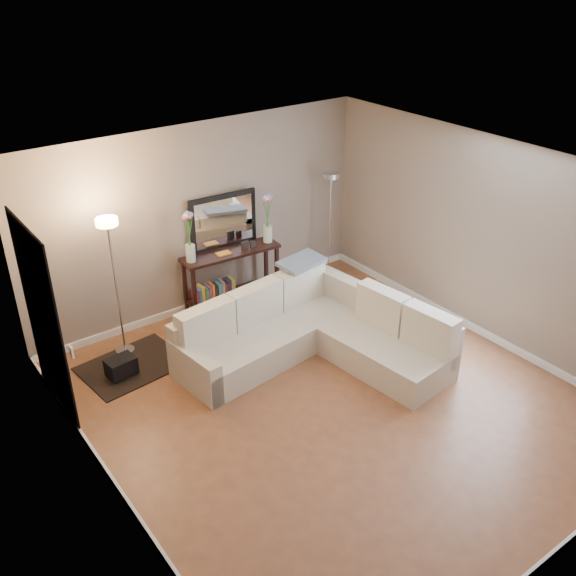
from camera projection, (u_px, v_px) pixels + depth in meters
floor at (330, 401)px, 7.25m from camera, size 5.00×5.50×0.01m
ceiling at (339, 180)px, 6.01m from camera, size 5.00×5.50×0.01m
wall_back at (201, 219)px, 8.58m from camera, size 5.00×0.02×2.60m
wall_left at (102, 389)px, 5.31m from camera, size 0.02×5.50×2.60m
wall_right at (489, 241)px, 7.94m from camera, size 0.02×5.50×2.60m
baseboard_back at (208, 301)px, 9.15m from camera, size 5.00×0.03×0.10m
baseboard_front at (543, 563)px, 5.29m from camera, size 5.00×0.03×0.10m
baseboard_left at (124, 497)px, 5.92m from camera, size 0.03×5.50×0.10m
baseboard_right at (474, 328)px, 8.52m from camera, size 0.03×5.50×0.10m
doorway at (44, 323)px, 6.63m from camera, size 0.02×1.20×2.20m
switch_plate at (71, 352)px, 5.98m from camera, size 0.02×0.08×0.12m
sectional_sofa at (310, 332)px, 7.91m from camera, size 2.72×2.45×0.87m
throw_blanket at (302, 262)px, 8.28m from camera, size 0.68×0.46×0.08m
console_table at (226, 277)px, 8.86m from camera, size 1.41×0.47×0.86m
leaning_mirror at (223, 221)px, 8.69m from camera, size 0.99×0.12×0.77m
table_decor at (232, 251)px, 8.69m from camera, size 0.59×0.14×0.14m
flower_vase_left at (190, 241)px, 8.32m from camera, size 0.16×0.14×0.73m
flower_vase_right at (267, 223)px, 8.87m from camera, size 0.16×0.14×0.73m
floor_lamp_lit at (112, 261)px, 7.51m from camera, size 0.28×0.28×1.81m
floor_lamp_unlit at (330, 205)px, 9.41m from camera, size 0.23×0.23×1.65m
charcoal_rug at (133, 365)px, 7.83m from camera, size 1.26×1.00×0.02m
black_bag at (121, 366)px, 7.59m from camera, size 0.36×0.27×0.22m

